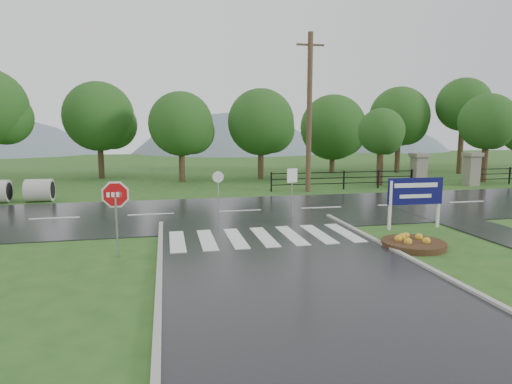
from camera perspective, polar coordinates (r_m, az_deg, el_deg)
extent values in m
plane|color=#28531B|center=(10.47, 7.46, -12.86)|extent=(120.00, 120.00, 0.00)
cube|color=black|center=(19.84, -2.18, -2.65)|extent=(90.00, 8.00, 0.04)
cube|color=#2A2A2D|center=(18.10, 29.23, -4.78)|extent=(2.20, 11.00, 0.04)
cube|color=silver|center=(14.67, -10.46, -6.47)|extent=(0.50, 2.80, 0.02)
cube|color=silver|center=(14.73, -6.55, -6.33)|extent=(0.50, 2.80, 0.02)
cube|color=silver|center=(14.85, -2.68, -6.16)|extent=(0.50, 2.80, 0.02)
cube|color=silver|center=(15.04, 1.10, -5.97)|extent=(0.50, 2.80, 0.02)
cube|color=silver|center=(15.29, 4.77, -5.76)|extent=(0.50, 2.80, 0.02)
cube|color=silver|center=(15.60, 8.30, -5.53)|extent=(0.50, 2.80, 0.02)
cube|color=silver|center=(15.97, 11.69, -5.29)|extent=(0.50, 2.80, 0.02)
cube|color=gray|center=(30.14, 20.85, 2.50)|extent=(0.80, 0.80, 2.00)
cube|color=#6B6659|center=(30.06, 20.96, 4.62)|extent=(1.00, 1.00, 0.24)
cube|color=gray|center=(32.48, 26.80, 2.53)|extent=(0.80, 0.80, 2.00)
cube|color=#6B6659|center=(32.40, 26.93, 4.50)|extent=(1.00, 1.00, 0.24)
cube|color=black|center=(27.72, 11.62, 1.16)|extent=(9.50, 0.05, 0.05)
cube|color=black|center=(27.68, 11.64, 1.88)|extent=(9.50, 0.05, 0.05)
cube|color=black|center=(27.64, 11.66, 2.60)|extent=(9.50, 0.05, 0.05)
cube|color=black|center=(26.16, 2.05, 1.35)|extent=(0.08, 0.08, 1.20)
cube|color=black|center=(29.91, 20.00, 1.73)|extent=(0.08, 0.08, 1.20)
cube|color=black|center=(32.83, 27.44, 1.84)|extent=(0.08, 0.08, 1.20)
sphere|color=slate|center=(80.28, -29.70, -5.88)|extent=(40.00, 40.00, 40.00)
sphere|color=slate|center=(77.95, -3.23, -7.37)|extent=(48.00, 48.00, 48.00)
sphere|color=slate|center=(85.61, 15.63, -3.27)|extent=(36.00, 36.00, 36.00)
cylinder|color=#9E9B93|center=(25.27, -26.92, 0.20)|extent=(1.30, 1.20, 1.20)
cube|color=#939399|center=(13.34, -18.06, -4.53)|extent=(0.05, 0.05, 1.80)
cylinder|color=white|center=(13.17, -18.24, -0.32)|extent=(1.08, 0.06, 1.08)
cylinder|color=#B30C11|center=(13.16, -18.25, -0.33)|extent=(0.94, 0.06, 0.94)
cube|color=silver|center=(16.90, 17.44, -1.73)|extent=(0.10, 0.10, 1.87)
cube|color=silver|center=(18.00, 23.16, -1.43)|extent=(0.10, 0.10, 1.87)
cube|color=#0B0C4B|center=(17.35, 20.48, 0.10)|extent=(2.24, 0.13, 1.03)
cube|color=white|center=(17.29, 20.58, 0.85)|extent=(1.78, 0.07, 0.17)
cube|color=white|center=(17.35, 20.51, -0.53)|extent=(1.31, 0.05, 0.14)
cylinder|color=#332111|center=(14.81, 20.24, -6.56)|extent=(2.02, 2.02, 0.20)
cube|color=#939399|center=(18.01, 4.80, -0.50)|extent=(0.04, 0.04, 2.04)
cube|color=white|center=(17.88, 4.85, 2.20)|extent=(0.47, 0.13, 0.59)
cylinder|color=#939399|center=(18.16, -5.06, -0.65)|extent=(0.06, 0.06, 1.90)
cylinder|color=white|center=(18.03, -5.09, 2.02)|extent=(0.47, 0.09, 0.47)
cylinder|color=#473523|center=(26.13, 7.11, 10.30)|extent=(0.31, 0.31, 9.41)
cube|color=brown|center=(26.57, 7.27, 18.89)|extent=(1.68, 0.15, 0.10)
cylinder|color=#3D2B1C|center=(30.37, 16.19, 3.75)|extent=(0.45, 0.45, 3.05)
sphere|color=#1C4916|center=(30.29, 16.36, 7.78)|extent=(3.10, 3.10, 3.10)
cylinder|color=#3D2B1C|center=(34.98, 28.19, 4.12)|extent=(0.48, 0.48, 3.62)
sphere|color=#1C4916|center=(34.93, 28.48, 8.26)|extent=(3.96, 3.96, 3.96)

